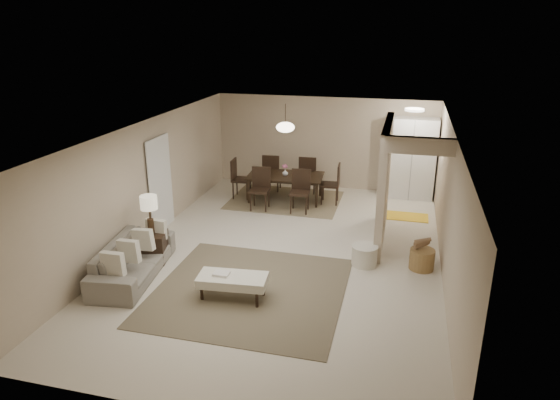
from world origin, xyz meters
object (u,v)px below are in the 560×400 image
(sofa, at_px, (133,260))
(round_pouf, at_px, (364,255))
(pantry_cabinet, at_px, (412,159))
(dining_table, at_px, (285,188))
(wicker_basket, at_px, (422,259))
(ottoman_bench, at_px, (232,280))
(side_table, at_px, (153,247))

(sofa, relative_size, round_pouf, 4.42)
(pantry_cabinet, relative_size, dining_table, 1.09)
(pantry_cabinet, bearing_deg, dining_table, -161.07)
(wicker_basket, bearing_deg, pantry_cabinet, 93.92)
(sofa, height_order, wicker_basket, sofa)
(ottoman_bench, relative_size, round_pouf, 2.39)
(sofa, distance_m, round_pouf, 4.29)
(ottoman_bench, bearing_deg, sofa, 166.13)
(ottoman_bench, height_order, dining_table, dining_table)
(wicker_basket, bearing_deg, side_table, -169.59)
(sofa, bearing_deg, wicker_basket, -80.48)
(wicker_basket, height_order, dining_table, dining_table)
(pantry_cabinet, relative_size, sofa, 0.95)
(wicker_basket, distance_m, dining_table, 4.59)
(round_pouf, distance_m, wicker_basket, 1.06)
(pantry_cabinet, bearing_deg, sofa, -129.98)
(wicker_basket, xyz_separation_m, dining_table, (-3.39, 3.08, 0.14))
(pantry_cabinet, distance_m, dining_table, 3.36)
(pantry_cabinet, xyz_separation_m, dining_table, (-3.10, -1.07, -0.71))
(wicker_basket, bearing_deg, dining_table, 137.69)
(pantry_cabinet, distance_m, ottoman_bench, 6.68)
(side_table, relative_size, dining_table, 0.30)
(round_pouf, xyz_separation_m, wicker_basket, (1.06, 0.10, 0.00))
(ottoman_bench, relative_size, side_table, 2.10)
(pantry_cabinet, bearing_deg, round_pouf, -100.29)
(sofa, height_order, ottoman_bench, sofa)
(sofa, xyz_separation_m, ottoman_bench, (2.01, -0.30, 0.01))
(sofa, relative_size, ottoman_bench, 1.85)
(ottoman_bench, distance_m, dining_table, 4.97)
(pantry_cabinet, relative_size, side_table, 3.69)
(ottoman_bench, height_order, side_table, side_table)
(side_table, bearing_deg, wicker_basket, 10.41)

